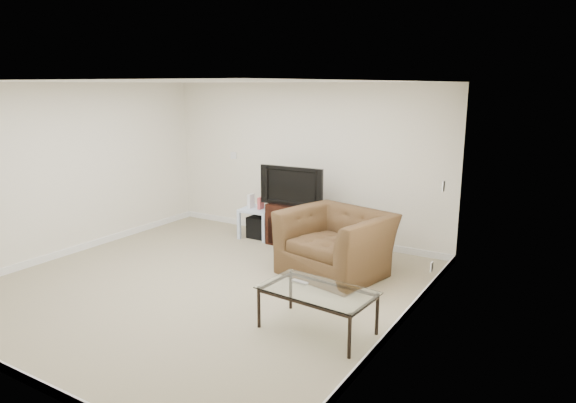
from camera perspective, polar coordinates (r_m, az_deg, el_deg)
The scene contains 18 objects.
floor at distance 6.65m, azimuth -9.20°, elevation -9.07°, with size 5.00×5.00×0.00m, color tan.
ceiling at distance 6.18m, azimuth -10.04°, elevation 12.99°, with size 5.00×5.00×0.00m, color white.
wall_back at distance 8.32m, azimuth 1.71°, elevation 4.46°, with size 5.00×0.02×2.50m, color silver.
wall_left at distance 8.14m, azimuth -23.10°, elevation 3.24°, with size 0.02×5.00×2.50m, color silver.
wall_right at distance 5.06m, azimuth 12.41°, elevation -1.35°, with size 0.02×5.00×2.50m, color silver.
plate_back at distance 9.07m, azimuth -6.07°, elevation 5.10°, with size 0.12×0.02×0.12m, color white.
plate_right_switch at distance 6.57m, azimuth 16.89°, elevation 1.63°, with size 0.02×0.09×0.13m, color white.
plate_right_outlet at distance 6.53m, azimuth 15.67°, elevation -7.00°, with size 0.02×0.08×0.12m, color white.
tv_stand at distance 8.07m, azimuth 0.82°, elevation -2.51°, with size 0.78×0.54×0.65m, color black, non-canonical shape.
dvd_player at distance 7.98m, azimuth 0.66°, elevation -1.08°, with size 0.39×0.28×0.06m, color black.
television at distance 7.90m, azimuth 0.71°, elevation 1.83°, with size 0.98×0.20×0.61m, color black.
side_table at distance 8.46m, azimuth -3.31°, elevation -2.37°, with size 0.51×0.51×0.49m, color #9EB8C5, non-canonical shape.
subwoofer at distance 8.48m, azimuth -3.06°, elevation -2.83°, with size 0.35×0.35×0.35m, color black.
game_console at distance 8.41m, azimuth -4.14°, elevation 0.06°, with size 0.05×0.16×0.23m, color white.
game_case at distance 8.33m, azimuth -3.04°, elevation -0.17°, with size 0.05×0.14×0.19m, color #CC4C4C.
recliner at distance 6.78m, azimuth 5.35°, elevation -3.47°, with size 1.30×0.84×1.13m, color brown.
coffee_table at distance 5.34m, azimuth 3.25°, elevation -11.99°, with size 1.15×0.65×0.45m, color black, non-canonical shape.
remote at distance 5.41m, azimuth 1.34°, elevation -8.92°, with size 0.18×0.05×0.02m, color #B2B2B7.
Camera 1 is at (4.06, -4.66, 2.47)m, focal length 32.00 mm.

